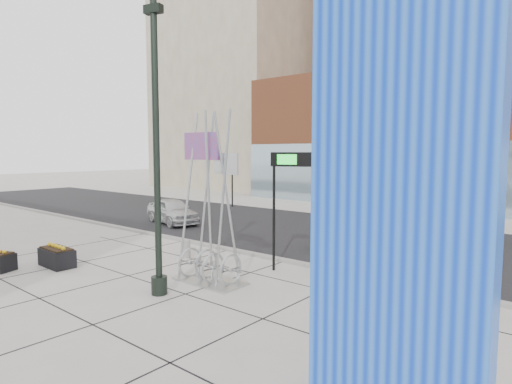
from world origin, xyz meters
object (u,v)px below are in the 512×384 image
Objects in this scene: car_white_west at (172,211)px; car_silver_mid at (370,239)px; public_art_sculpture at (210,238)px; lamp_post at (157,176)px; blue_pylon at (405,166)px; concrete_bollard at (186,249)px; overhead_street_sign at (291,170)px.

car_white_west is 1.01× the size of car_silver_mid.
public_art_sculpture reaches higher than car_silver_mid.
public_art_sculpture is at bearing -108.56° from car_white_west.
car_white_west is 12.64m from car_silver_mid.
car_silver_mid is (2.83, 8.47, -2.86)m from lamp_post.
car_white_west is at bearing 144.89° from blue_pylon.
blue_pylon reaches higher than public_art_sculpture.
blue_pylon is at bearing -26.76° from concrete_bollard.
lamp_post is 1.57× the size of public_art_sculpture.
blue_pylon is at bearing -26.09° from public_art_sculpture.
public_art_sculpture is 1.31× the size of overhead_street_sign.
overhead_street_sign reaches higher than car_silver_mid.
overhead_street_sign reaches higher than concrete_bollard.
car_white_west is (-10.12, 6.66, -0.71)m from public_art_sculpture.
public_art_sculpture reaches higher than car_white_west.
car_silver_mid is (2.52, 6.65, -0.74)m from public_art_sculpture.
car_silver_mid is at bearing 71.54° from lamp_post.
concrete_bollard is at bearing -110.76° from car_white_west.
blue_pylon is 21.04m from car_white_west.
overhead_street_sign is 0.96× the size of car_white_west.
lamp_post reaches higher than public_art_sculpture.
overhead_street_sign is at bearing 67.60° from lamp_post.
public_art_sculpture is 7.67× the size of concrete_bollard.
public_art_sculpture is at bearing 150.83° from car_silver_mid.
blue_pylon is at bearing -14.02° from lamp_post.
car_white_west is (-11.58, 4.18, -2.91)m from overhead_street_sign.
overhead_street_sign reaches higher than car_white_west.
concrete_bollard is (-3.15, 1.68, -1.10)m from public_art_sculpture.
blue_pylon reaches higher than car_white_west.
concrete_bollard is at bearing 170.35° from overhead_street_sign.
lamp_post reaches higher than overhead_street_sign.
lamp_post is 9.37m from car_silver_mid.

